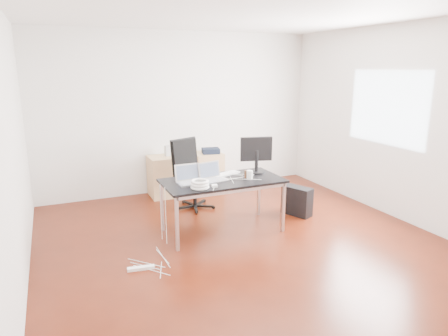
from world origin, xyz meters
name	(u,v)px	position (x,y,z in m)	size (l,w,h in m)	color
room_shell	(245,134)	(0.04, 0.00, 1.40)	(5.00, 5.00, 5.00)	#3D1207
desk	(222,184)	(-0.09, 0.41, 0.68)	(1.60, 0.80, 0.73)	black
office_chair	(191,170)	(-0.16, 1.50, 0.61)	(0.62, 0.63, 1.08)	black
filing_cabinet_left	(164,176)	(-0.40, 2.23, 0.35)	(0.50, 0.50, 0.70)	tan
filing_cabinet_right	(207,172)	(0.39, 2.23, 0.35)	(0.50, 0.50, 0.70)	tan
pc_tower	(297,201)	(1.20, 0.52, 0.22)	(0.20, 0.45, 0.44)	black
wastebasket	(190,184)	(0.08, 2.25, 0.14)	(0.24, 0.24, 0.28)	black
power_strip	(141,268)	(-1.35, -0.24, 0.02)	(0.30, 0.06, 0.04)	white
laptop_left	(189,179)	(-0.54, 0.45, 0.79)	(0.33, 0.26, 0.23)	silver
laptop_right	(213,176)	(-0.21, 0.45, 0.79)	(0.38, 0.32, 0.23)	silver
monitor	(256,153)	(0.51, 0.58, 1.01)	(0.45, 0.26, 0.51)	black
keyboard	(226,174)	(0.06, 0.62, 0.74)	(0.44, 0.14, 0.02)	white
cup_white	(250,175)	(0.26, 0.29, 0.79)	(0.08, 0.08, 0.12)	white
cup_brown	(247,174)	(0.26, 0.37, 0.78)	(0.08, 0.08, 0.10)	#50301B
cable_coil	(200,184)	(-0.50, 0.16, 0.78)	(0.24, 0.24, 0.11)	white
power_adapter	(215,186)	(-0.31, 0.15, 0.74)	(0.07, 0.07, 0.03)	white
speaker	(168,151)	(-0.32, 2.26, 0.79)	(0.09, 0.08, 0.18)	#9E9E9E
navy_garment	(211,151)	(0.45, 2.17, 0.74)	(0.30, 0.24, 0.09)	black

